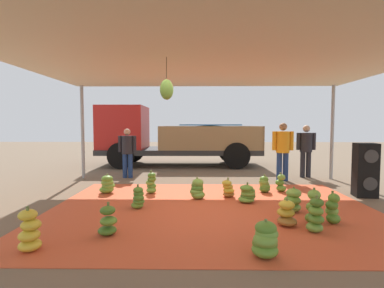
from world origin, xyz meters
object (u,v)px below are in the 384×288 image
(banana_bunch_1, at_px, (287,214))
(banana_bunch_13, at_px, (316,216))
(banana_bunch_7, at_px, (264,185))
(banana_bunch_14, at_px, (151,183))
(banana_bunch_0, at_px, (30,232))
(banana_bunch_8, at_px, (228,189))
(banana_bunch_4, at_px, (107,185))
(banana_bunch_3, at_px, (197,189))
(banana_bunch_11, at_px, (108,222))
(worker_0, at_px, (306,147))
(speaker_stack, at_px, (365,170))
(banana_bunch_15, at_px, (292,201))
(banana_bunch_2, at_px, (138,198))
(cargo_truck_main, at_px, (172,137))
(banana_bunch_10, at_px, (313,208))
(banana_bunch_9, at_px, (333,209))
(banana_bunch_5, at_px, (281,183))
(worker_1, at_px, (283,147))
(banana_bunch_6, at_px, (247,194))
(worker_2, at_px, (127,149))

(banana_bunch_1, distance_m, banana_bunch_13, 0.46)
(banana_bunch_1, height_order, banana_bunch_13, banana_bunch_13)
(banana_bunch_7, relative_size, banana_bunch_14, 0.80)
(banana_bunch_0, bearing_deg, banana_bunch_8, 44.76)
(banana_bunch_13, bearing_deg, banana_bunch_4, 147.70)
(banana_bunch_0, relative_size, banana_bunch_3, 1.23)
(banana_bunch_11, relative_size, worker_0, 0.30)
(banana_bunch_3, distance_m, banana_bunch_14, 1.22)
(speaker_stack, bearing_deg, banana_bunch_13, -131.96)
(banana_bunch_4, relative_size, banana_bunch_15, 0.99)
(banana_bunch_2, bearing_deg, speaker_stack, 11.79)
(cargo_truck_main, bearing_deg, banana_bunch_8, -72.02)
(banana_bunch_8, height_order, cargo_truck_main, cargo_truck_main)
(banana_bunch_3, height_order, banana_bunch_7, banana_bunch_3)
(banana_bunch_7, xyz_separation_m, banana_bunch_10, (0.27, -2.26, 0.07))
(banana_bunch_2, distance_m, banana_bunch_7, 3.12)
(banana_bunch_1, distance_m, banana_bunch_9, 0.80)
(worker_0, relative_size, speaker_stack, 1.33)
(banana_bunch_15, bearing_deg, banana_bunch_14, 152.74)
(banana_bunch_0, relative_size, banana_bunch_14, 1.06)
(speaker_stack, bearing_deg, banana_bunch_9, -130.54)
(banana_bunch_13, relative_size, banana_bunch_14, 1.05)
(banana_bunch_10, bearing_deg, cargo_truck_main, 112.49)
(banana_bunch_5, height_order, worker_1, worker_1)
(banana_bunch_4, xyz_separation_m, banana_bunch_6, (3.21, -0.80, -0.03))
(banana_bunch_3, relative_size, banana_bunch_13, 0.82)
(banana_bunch_11, bearing_deg, worker_0, 46.18)
(banana_bunch_2, distance_m, worker_2, 3.58)
(banana_bunch_5, distance_m, banana_bunch_14, 3.17)
(cargo_truck_main, height_order, speaker_stack, cargo_truck_main)
(banana_bunch_6, distance_m, banana_bunch_14, 2.31)
(banana_bunch_10, bearing_deg, banana_bunch_5, 86.34)
(banana_bunch_15, bearing_deg, cargo_truck_main, 113.64)
(banana_bunch_13, xyz_separation_m, worker_0, (1.62, 4.76, 0.70))
(banana_bunch_7, distance_m, speaker_stack, 2.27)
(banana_bunch_4, height_order, banana_bunch_7, banana_bunch_4)
(banana_bunch_2, bearing_deg, worker_2, 106.65)
(banana_bunch_10, distance_m, banana_bunch_11, 3.28)
(banana_bunch_2, height_order, banana_bunch_11, banana_bunch_11)
(banana_bunch_2, relative_size, banana_bunch_10, 0.78)
(banana_bunch_3, bearing_deg, banana_bunch_8, 11.57)
(banana_bunch_10, relative_size, worker_1, 0.35)
(banana_bunch_11, bearing_deg, banana_bunch_6, 38.22)
(banana_bunch_5, distance_m, worker_2, 4.66)
(banana_bunch_0, bearing_deg, banana_bunch_1, 15.56)
(banana_bunch_7, relative_size, banana_bunch_15, 0.93)
(cargo_truck_main, bearing_deg, banana_bunch_6, -70.11)
(banana_bunch_4, distance_m, banana_bunch_10, 4.59)
(banana_bunch_4, relative_size, banana_bunch_11, 0.95)
(banana_bunch_13, relative_size, worker_0, 0.35)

